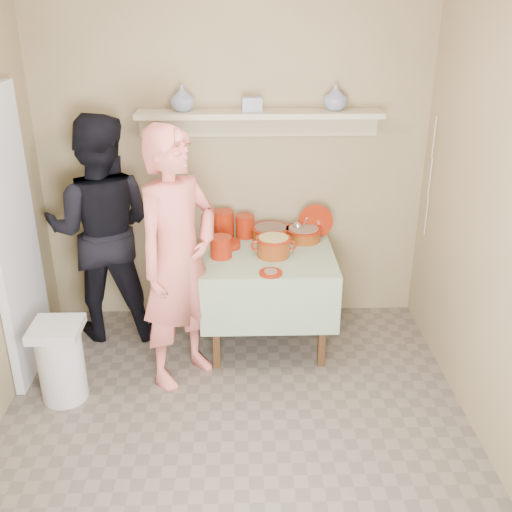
{
  "coord_description": "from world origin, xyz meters",
  "views": [
    {
      "loc": [
        0.05,
        -2.79,
        2.52
      ],
      "look_at": [
        0.15,
        0.75,
        0.95
      ],
      "focal_mm": 42.0,
      "sensor_mm": 36.0,
      "label": 1
    }
  ],
  "objects_px": {
    "person_cook": "(178,260)",
    "person_helper": "(102,229)",
    "serving_table": "(267,265)",
    "cazuela_rice": "(273,245)",
    "trash_bin": "(61,361)"
  },
  "relations": [
    {
      "from": "person_cook",
      "to": "person_helper",
      "type": "distance_m",
      "value": 0.89
    },
    {
      "from": "person_cook",
      "to": "serving_table",
      "type": "height_order",
      "value": "person_cook"
    },
    {
      "from": "cazuela_rice",
      "to": "serving_table",
      "type": "bearing_deg",
      "value": 111.22
    },
    {
      "from": "person_helper",
      "to": "cazuela_rice",
      "type": "bearing_deg",
      "value": 167.92
    },
    {
      "from": "person_helper",
      "to": "trash_bin",
      "type": "xyz_separation_m",
      "value": [
        -0.15,
        -0.88,
        -0.59
      ]
    },
    {
      "from": "trash_bin",
      "to": "person_helper",
      "type": "bearing_deg",
      "value": 80.39
    },
    {
      "from": "serving_table",
      "to": "cazuela_rice",
      "type": "bearing_deg",
      "value": -68.78
    },
    {
      "from": "trash_bin",
      "to": "cazuela_rice",
      "type": "bearing_deg",
      "value": 23.03
    },
    {
      "from": "serving_table",
      "to": "trash_bin",
      "type": "distance_m",
      "value": 1.6
    },
    {
      "from": "person_cook",
      "to": "cazuela_rice",
      "type": "distance_m",
      "value": 0.74
    },
    {
      "from": "cazuela_rice",
      "to": "trash_bin",
      "type": "bearing_deg",
      "value": -156.97
    },
    {
      "from": "person_helper",
      "to": "serving_table",
      "type": "distance_m",
      "value": 1.28
    },
    {
      "from": "person_cook",
      "to": "person_helper",
      "type": "bearing_deg",
      "value": 86.81
    },
    {
      "from": "serving_table",
      "to": "trash_bin",
      "type": "height_order",
      "value": "serving_table"
    },
    {
      "from": "cazuela_rice",
      "to": "trash_bin",
      "type": "height_order",
      "value": "cazuela_rice"
    }
  ]
}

